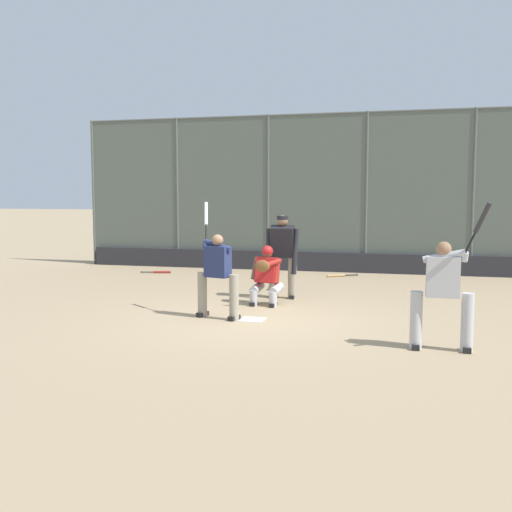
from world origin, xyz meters
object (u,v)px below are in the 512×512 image
at_px(batter_on_deck, 443,291).
at_px(spare_bat_near_backstop, 160,272).
at_px(umpire_home, 283,254).
at_px(spare_bat_by_padding, 338,276).
at_px(batter_at_plate, 217,273).
at_px(fielding_glove_on_dirt, 275,287).
at_px(catcher_behind_plate, 266,274).

relative_size(batter_on_deck, spare_bat_near_backstop, 2.53).
xyz_separation_m(umpire_home, batter_on_deck, (-3.13, 3.72, -0.12)).
distance_m(batter_on_deck, spare_bat_by_padding, 7.94).
height_order(batter_at_plate, umpire_home, batter_at_plate).
height_order(spare_bat_near_backstop, fielding_glove_on_dirt, fielding_glove_on_dirt).
bearing_deg(spare_bat_by_padding, catcher_behind_plate, 49.06).
distance_m(umpire_home, fielding_glove_on_dirt, 1.50).
bearing_deg(fielding_glove_on_dirt, spare_bat_by_padding, -113.64).
height_order(spare_bat_by_padding, fielding_glove_on_dirt, fielding_glove_on_dirt).
bearing_deg(catcher_behind_plate, fielding_glove_on_dirt, -76.99).
relative_size(catcher_behind_plate, batter_on_deck, 0.56).
relative_size(batter_on_deck, fielding_glove_on_dirt, 6.36).
bearing_deg(spare_bat_by_padding, spare_bat_near_backstop, -23.68).
bearing_deg(fielding_glove_on_dirt, batter_on_deck, 126.26).
height_order(catcher_behind_plate, batter_on_deck, batter_on_deck).
bearing_deg(fielding_glove_on_dirt, spare_bat_near_backstop, -29.09).
distance_m(spare_bat_near_backstop, fielding_glove_on_dirt, 4.45).
bearing_deg(spare_bat_by_padding, batter_on_deck, 77.75).
bearing_deg(fielding_glove_on_dirt, umpire_home, 110.46).
bearing_deg(umpire_home, catcher_behind_plate, 77.75).
height_order(catcher_behind_plate, umpire_home, umpire_home).
bearing_deg(spare_bat_by_padding, umpire_home, 49.01).
distance_m(batter_on_deck, spare_bat_near_backstop, 10.25).
height_order(batter_at_plate, spare_bat_by_padding, batter_at_plate).
xyz_separation_m(umpire_home, spare_bat_by_padding, (-0.76, -3.82, -0.94)).
xyz_separation_m(catcher_behind_plate, spare_bat_by_padding, (-0.92, -4.65, -0.59)).
xyz_separation_m(batter_at_plate, catcher_behind_plate, (-0.54, -1.52, -0.20)).
bearing_deg(spare_bat_near_backstop, catcher_behind_plate, -58.97).
xyz_separation_m(spare_bat_by_padding, fielding_glove_on_dirt, (1.18, 2.70, 0.03)).
height_order(batter_on_deck, spare_bat_near_backstop, batter_on_deck).
xyz_separation_m(batter_at_plate, umpire_home, (-0.70, -2.35, 0.14)).
bearing_deg(umpire_home, fielding_glove_on_dirt, -70.78).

